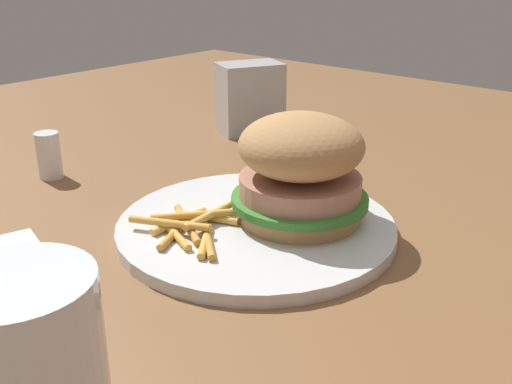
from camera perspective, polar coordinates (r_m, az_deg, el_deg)
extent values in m
plane|color=brown|center=(0.58, -3.36, -3.71)|extent=(1.60, 1.60, 0.00)
cylinder|color=silver|center=(0.57, 0.00, -3.35)|extent=(0.26, 0.26, 0.01)
cylinder|color=tan|center=(0.57, 4.16, -1.75)|extent=(0.12, 0.12, 0.02)
cylinder|color=#387F2D|center=(0.57, 4.20, -0.67)|extent=(0.13, 0.13, 0.01)
cylinder|color=tan|center=(0.56, 4.23, 0.61)|extent=(0.12, 0.12, 0.02)
ellipsoid|color=tan|center=(0.55, 4.35, 4.45)|extent=(0.12, 0.12, 0.06)
cylinder|color=gold|center=(0.52, -4.90, -4.74)|extent=(0.04, 0.05, 0.01)
cylinder|color=gold|center=(0.53, -4.70, -4.22)|extent=(0.07, 0.06, 0.01)
cylinder|color=#E5B251|center=(0.56, -7.35, -2.78)|extent=(0.01, 0.07, 0.01)
cylinder|color=gold|center=(0.54, -7.71, -4.13)|extent=(0.05, 0.03, 0.01)
cylinder|color=gold|center=(0.55, -7.62, -3.72)|extent=(0.04, 0.07, 0.01)
cylinder|color=#E5B251|center=(0.57, -4.71, -2.44)|extent=(0.06, 0.03, 0.01)
cylinder|color=#E5B251|center=(0.57, -4.39, -1.91)|extent=(0.01, 0.08, 0.01)
cylinder|color=gold|center=(0.56, -5.99, -2.21)|extent=(0.06, 0.07, 0.01)
cylinder|color=gold|center=(0.55, -8.30, -2.99)|extent=(0.07, 0.04, 0.01)
cylinder|color=gold|center=(0.56, -6.60, -3.08)|extent=(0.07, 0.05, 0.01)
cylinder|color=silver|center=(0.50, -23.27, -9.73)|extent=(0.03, 0.01, 0.00)
cylinder|color=silver|center=(0.32, -20.60, -16.72)|extent=(0.07, 0.07, 0.12)
cube|color=#B7BABF|center=(0.88, -0.60, 9.01)|extent=(0.09, 0.11, 0.10)
cylinder|color=white|center=(0.74, -19.22, 3.34)|extent=(0.03, 0.03, 0.06)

